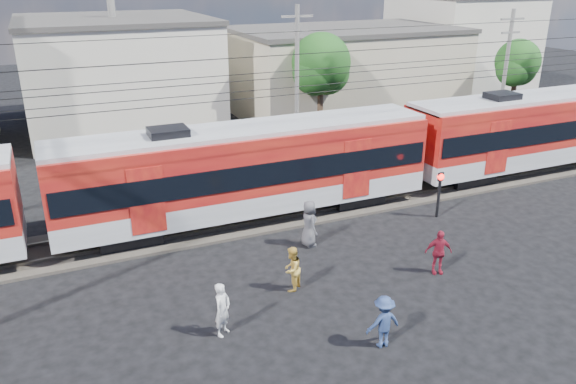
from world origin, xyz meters
name	(u,v)px	position (x,y,z in m)	size (l,w,h in m)	color
ground	(320,319)	(0.00, 0.00, 0.00)	(120.00, 120.00, 0.00)	black
track_bed	(237,220)	(0.00, 8.00, 0.06)	(70.00, 3.40, 0.12)	#2D2823
rail_near	(243,224)	(0.00, 7.25, 0.18)	(70.00, 0.12, 0.12)	#59544C
rail_far	(232,211)	(0.00, 8.75, 0.18)	(70.00, 0.12, 0.12)	#59544C
commuter_train	(252,167)	(0.72, 8.00, 2.40)	(50.30, 3.08, 4.17)	black
building_midwest	(118,72)	(-2.00, 27.00, 3.66)	(12.24, 12.24, 7.30)	#BBB5A3
building_mideast	(344,71)	(14.00, 24.00, 3.16)	(16.32, 10.20, 6.30)	tan
building_east	(460,42)	(28.00, 28.00, 4.16)	(10.20, 10.20, 8.30)	#BBB5A3
utility_pole_mid	(297,80)	(6.00, 15.00, 4.53)	(1.80, 0.24, 8.50)	slate
utility_pole_east	(505,71)	(20.00, 14.00, 4.28)	(1.80, 0.24, 8.00)	slate
tree_near	(323,66)	(9.19, 18.09, 4.66)	(3.82, 3.64, 6.72)	#382619
tree_far	(518,64)	(24.19, 17.09, 3.99)	(3.36, 3.12, 5.76)	#382619
pedestrian_a	(222,309)	(-3.00, 0.49, 0.85)	(0.62, 0.41, 1.70)	silver
pedestrian_b	(292,269)	(-0.11, 1.96, 0.79)	(0.77, 0.60, 1.59)	gold
pedestrian_c	(383,322)	(1.05, -1.89, 0.81)	(1.05, 0.60, 1.62)	navy
pedestrian_d	(438,252)	(5.15, 0.93, 0.83)	(0.98, 0.41, 1.66)	maroon
pedestrian_e	(309,224)	(1.87, 4.74, 0.94)	(0.92, 0.60, 1.87)	#454449
car_silver	(498,125)	(20.02, 13.94, 0.73)	(1.73, 4.29, 1.46)	silver
crossing_signal	(440,186)	(8.24, 4.94, 1.44)	(0.30, 0.30, 2.08)	black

